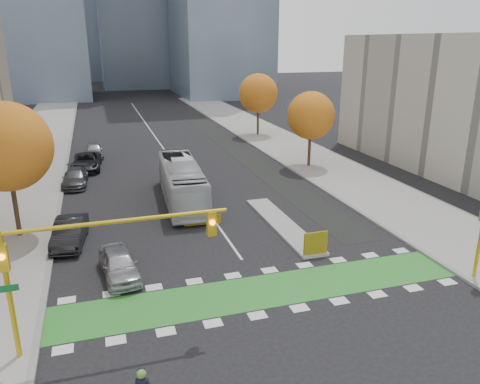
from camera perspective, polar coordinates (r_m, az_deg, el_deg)
ground at (r=21.71m, az=4.34°, el=-13.82°), size 300.00×300.00×0.00m
sidewalk_west at (r=39.33m, az=-25.99°, el=-0.67°), size 7.00×120.00×0.15m
sidewalk_east at (r=43.87m, az=11.24°, el=2.63°), size 7.00×120.00×0.15m
curb_west at (r=38.91m, az=-20.93°, el=-0.20°), size 0.30×120.00×0.16m
curb_east at (r=42.35m, az=7.06°, el=2.30°), size 0.30×120.00×0.16m
bike_crossing at (r=22.91m, az=2.94°, el=-11.93°), size 20.00×3.00×0.01m
centre_line at (r=58.64m, az=-10.17°, el=6.47°), size 0.15×70.00×0.01m
bike_lane_paint at (r=50.58m, az=-0.18°, el=4.93°), size 2.50×50.00×0.01m
median_island at (r=30.50m, az=5.17°, el=-3.93°), size 1.60×10.00×0.16m
hazard_board at (r=26.21m, az=9.20°, el=-6.18°), size 1.40×0.12×1.30m
tree_west at (r=30.09m, az=-26.61°, el=4.94°), size 5.20×5.20×8.22m
tree_east_near at (r=43.95m, az=8.64°, el=9.20°), size 4.40×4.40×7.08m
tree_east_far at (r=58.76m, az=2.23°, el=11.92°), size 4.80×4.80×7.65m
traffic_signal_west at (r=18.18m, az=-18.83°, el=-7.03°), size 8.53×0.56×5.20m
bus at (r=34.61m, az=-7.11°, el=1.23°), size 3.26×11.12×3.06m
parked_car_a at (r=24.56m, az=-14.54°, el=-8.50°), size 2.15×4.34×1.42m
parked_car_b at (r=29.18m, az=-20.04°, el=-4.60°), size 2.16×4.77×1.52m
parked_car_c at (r=40.80m, az=-19.48°, el=1.66°), size 2.17×4.79×1.36m
parked_car_d at (r=45.59m, az=-18.21°, el=3.52°), size 2.80×5.50×1.49m
parked_car_e at (r=50.46m, az=-17.39°, el=4.91°), size 1.84×4.30×1.45m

